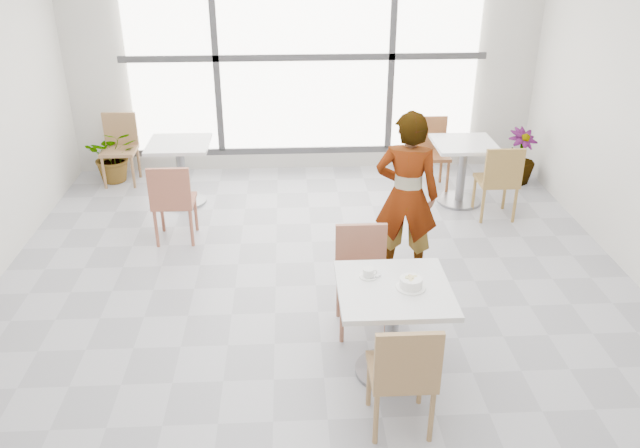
{
  "coord_description": "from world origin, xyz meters",
  "views": [
    {
      "loc": [
        -0.23,
        -4.63,
        3.13
      ],
      "look_at": [
        0.0,
        -0.3,
        1.0
      ],
      "focal_mm": 35.72,
      "sensor_mm": 36.0,
      "label": 1
    }
  ],
  "objects_px": {
    "coffee_cup": "(369,273)",
    "plant_right": "(520,156)",
    "chair_near": "(404,371)",
    "oatmeal_bowl": "(411,283)",
    "bg_chair_right_near": "(499,178)",
    "bg_chair_right_far": "(430,148)",
    "bg_chair_left_near": "(172,198)",
    "bg_chair_left_far": "(120,143)",
    "chair_far": "(362,271)",
    "bg_table_right": "(462,164)",
    "main_table": "(393,314)",
    "bg_table_left": "(181,164)",
    "person": "(407,196)",
    "plant_left": "(114,155)"
  },
  "relations": [
    {
      "from": "oatmeal_bowl",
      "to": "bg_table_right",
      "type": "bearing_deg",
      "value": 68.95
    },
    {
      "from": "bg_table_left",
      "to": "plant_left",
      "type": "height_order",
      "value": "bg_table_left"
    },
    {
      "from": "main_table",
      "to": "bg_chair_left_far",
      "type": "distance_m",
      "value": 4.9
    },
    {
      "from": "person",
      "to": "bg_chair_left_far",
      "type": "relative_size",
      "value": 1.84
    },
    {
      "from": "bg_chair_left_near",
      "to": "bg_chair_left_far",
      "type": "relative_size",
      "value": 1.0
    },
    {
      "from": "oatmeal_bowl",
      "to": "person",
      "type": "height_order",
      "value": "person"
    },
    {
      "from": "main_table",
      "to": "chair_near",
      "type": "distance_m",
      "value": 0.61
    },
    {
      "from": "bg_table_right",
      "to": "bg_chair_left_near",
      "type": "relative_size",
      "value": 0.86
    },
    {
      "from": "main_table",
      "to": "person",
      "type": "bearing_deg",
      "value": 76.82
    },
    {
      "from": "chair_near",
      "to": "oatmeal_bowl",
      "type": "xyz_separation_m",
      "value": [
        0.13,
        0.59,
        0.29
      ]
    },
    {
      "from": "bg_table_right",
      "to": "bg_table_left",
      "type": "bearing_deg",
      "value": 177.14
    },
    {
      "from": "coffee_cup",
      "to": "bg_chair_left_far",
      "type": "relative_size",
      "value": 0.18
    },
    {
      "from": "bg_table_right",
      "to": "bg_chair_right_near",
      "type": "distance_m",
      "value": 0.56
    },
    {
      "from": "chair_near",
      "to": "bg_chair_right_near",
      "type": "xyz_separation_m",
      "value": [
        1.61,
        3.21,
        0.0
      ]
    },
    {
      "from": "chair_near",
      "to": "bg_table_right",
      "type": "distance_m",
      "value": 3.92
    },
    {
      "from": "person",
      "to": "bg_chair_right_near",
      "type": "relative_size",
      "value": 1.84
    },
    {
      "from": "main_table",
      "to": "bg_table_left",
      "type": "xyz_separation_m",
      "value": [
        -1.98,
        3.24,
        -0.04
      ]
    },
    {
      "from": "coffee_cup",
      "to": "bg_chair_left_far",
      "type": "distance_m",
      "value": 4.69
    },
    {
      "from": "main_table",
      "to": "chair_near",
      "type": "bearing_deg",
      "value": -92.14
    },
    {
      "from": "coffee_cup",
      "to": "bg_chair_left_far",
      "type": "height_order",
      "value": "bg_chair_left_far"
    },
    {
      "from": "coffee_cup",
      "to": "chair_far",
      "type": "bearing_deg",
      "value": 88.39
    },
    {
      "from": "bg_chair_right_near",
      "to": "bg_chair_right_far",
      "type": "bearing_deg",
      "value": -61.35
    },
    {
      "from": "oatmeal_bowl",
      "to": "coffee_cup",
      "type": "relative_size",
      "value": 1.32
    },
    {
      "from": "coffee_cup",
      "to": "bg_chair_left_far",
      "type": "xyz_separation_m",
      "value": [
        -2.69,
        3.84,
        -0.28
      ]
    },
    {
      "from": "person",
      "to": "bg_chair_right_near",
      "type": "height_order",
      "value": "person"
    },
    {
      "from": "bg_chair_right_far",
      "to": "plant_left",
      "type": "relative_size",
      "value": 1.25
    },
    {
      "from": "coffee_cup",
      "to": "plant_left",
      "type": "relative_size",
      "value": 0.23
    },
    {
      "from": "main_table",
      "to": "bg_chair_right_near",
      "type": "height_order",
      "value": "bg_chair_right_near"
    },
    {
      "from": "chair_far",
      "to": "bg_table_right",
      "type": "bearing_deg",
      "value": 58.97
    },
    {
      "from": "main_table",
      "to": "bg_table_right",
      "type": "height_order",
      "value": "same"
    },
    {
      "from": "chair_far",
      "to": "bg_table_right",
      "type": "distance_m",
      "value": 2.82
    },
    {
      "from": "oatmeal_bowl",
      "to": "bg_table_left",
      "type": "xyz_separation_m",
      "value": [
        -2.09,
        3.26,
        -0.31
      ]
    },
    {
      "from": "plant_right",
      "to": "bg_table_right",
      "type": "bearing_deg",
      "value": -147.09
    },
    {
      "from": "plant_left",
      "to": "bg_chair_left_near",
      "type": "bearing_deg",
      "value": -59.75
    },
    {
      "from": "coffee_cup",
      "to": "bg_chair_right_near",
      "type": "xyz_separation_m",
      "value": [
        1.76,
        2.45,
        -0.28
      ]
    },
    {
      "from": "bg_chair_left_near",
      "to": "bg_chair_left_far",
      "type": "height_order",
      "value": "same"
    },
    {
      "from": "chair_near",
      "to": "bg_chair_right_near",
      "type": "relative_size",
      "value": 1.0
    },
    {
      "from": "bg_chair_right_far",
      "to": "plant_right",
      "type": "relative_size",
      "value": 1.24
    },
    {
      "from": "bg_chair_left_near",
      "to": "bg_chair_left_far",
      "type": "bearing_deg",
      "value": -62.26
    },
    {
      "from": "bg_chair_left_near",
      "to": "bg_chair_right_far",
      "type": "xyz_separation_m",
      "value": [
        2.96,
        1.39,
        0.0
      ]
    },
    {
      "from": "bg_table_left",
      "to": "bg_chair_right_near",
      "type": "height_order",
      "value": "bg_chair_right_near"
    },
    {
      "from": "chair_near",
      "to": "plant_right",
      "type": "relative_size",
      "value": 1.24
    },
    {
      "from": "bg_chair_left_near",
      "to": "plant_right",
      "type": "bearing_deg",
      "value": -160.75
    },
    {
      "from": "coffee_cup",
      "to": "plant_right",
      "type": "distance_m",
      "value": 4.26
    },
    {
      "from": "bg_table_left",
      "to": "bg_chair_left_far",
      "type": "xyz_separation_m",
      "value": [
        -0.87,
        0.75,
        0.01
      ]
    },
    {
      "from": "bg_chair_left_far",
      "to": "bg_chair_right_far",
      "type": "bearing_deg",
      "value": -5.51
    },
    {
      "from": "oatmeal_bowl",
      "to": "bg_table_right",
      "type": "relative_size",
      "value": 0.28
    },
    {
      "from": "main_table",
      "to": "bg_chair_left_far",
      "type": "bearing_deg",
      "value": 125.54
    },
    {
      "from": "chair_near",
      "to": "chair_far",
      "type": "height_order",
      "value": "same"
    },
    {
      "from": "chair_near",
      "to": "plant_right",
      "type": "xyz_separation_m",
      "value": [
        2.23,
        4.27,
        -0.15
      ]
    }
  ]
}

